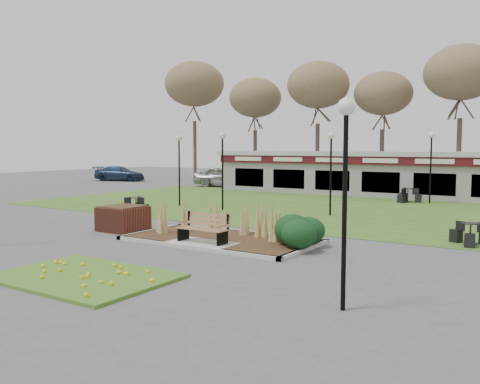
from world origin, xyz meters
The scene contains 19 objects.
ground centered at (0.00, 0.00, 0.00)m, with size 100.00×100.00×0.00m, color #515154.
lawn centered at (0.00, 12.00, 0.01)m, with size 34.00×16.00×0.02m, color #385E1D.
flower_bed centered at (0.00, -4.60, 0.07)m, with size 4.20×3.00×0.16m.
planting_bed centered at (1.27, 1.35, 0.37)m, with size 6.75×3.40×1.27m.
park_bench centered at (0.00, 0.25, 0.59)m, with size 1.70×0.66×0.93m.
brick_planter centered at (-4.40, 1.00, 0.48)m, with size 1.50×1.50×0.95m.
food_pavilion centered at (0.00, 19.96, 1.48)m, with size 24.60×3.40×2.90m.
tree_backdrop centered at (0.00, 28.00, 8.36)m, with size 47.24×5.24×10.36m.
lamp_post_near_right centered at (6.16, -3.50, 2.98)m, with size 0.34×0.34×4.08m.
lamp_post_mid_left centered at (-4.83, 8.26, 2.85)m, with size 0.32×0.32×3.91m.
lamp_post_mid_right centered at (0.58, 9.20, 2.81)m, with size 0.32×0.32×3.85m.
lamp_post_far_right centered at (3.29, 17.00, 2.91)m, with size 0.33×0.33×4.00m.
lamp_post_far_left centered at (-7.85, 8.52, 2.78)m, with size 0.32×0.32×3.82m.
bistro_set_a centered at (-7.64, 5.00, 0.27)m, with size 1.27×1.41×0.75m.
bistro_set_c centered at (7.18, 5.00, 0.25)m, with size 1.31×1.21×0.70m.
bistro_set_d centered at (2.08, 17.00, 0.28)m, with size 1.39×1.46×0.79m.
car_silver centered at (-13.51, 21.00, 0.82)m, with size 1.94×4.82×1.64m, color #A2A2A6.
car_black centered at (-11.86, 27.00, 0.67)m, with size 1.43×4.10×1.35m, color black.
car_blue centered at (-26.00, 21.63, 0.70)m, with size 1.95×4.80×1.39m, color navy.
Camera 1 is at (9.68, -12.67, 3.15)m, focal length 38.00 mm.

